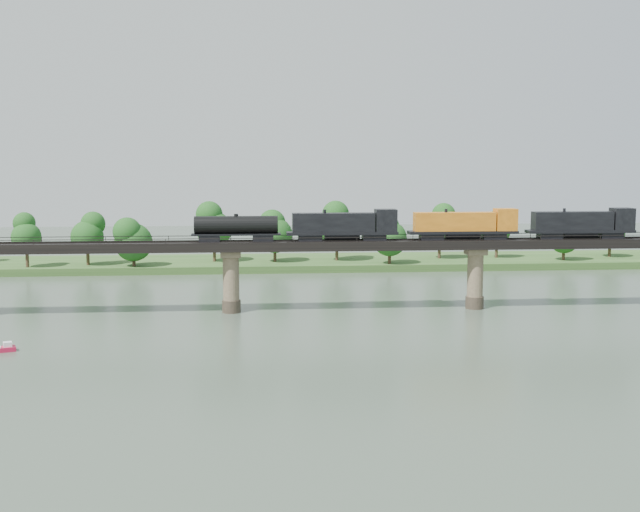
{
  "coord_description": "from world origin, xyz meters",
  "views": [
    {
      "loc": [
        3.41,
        -97.84,
        24.57
      ],
      "look_at": [
        14.34,
        30.0,
        9.0
      ],
      "focal_mm": 45.0,
      "sensor_mm": 36.0,
      "label": 1
    }
  ],
  "objects": [
    {
      "name": "freight_train",
      "position": [
        31.3,
        30.0,
        13.89
      ],
      "size": [
        72.69,
        2.83,
        5.0
      ],
      "color": "black",
      "rests_on": "bridge"
    },
    {
      "name": "ground",
      "position": [
        0.0,
        0.0,
        0.0
      ],
      "size": [
        400.0,
        400.0,
        0.0
      ],
      "primitive_type": "plane",
      "color": "#374638",
      "rests_on": "ground"
    },
    {
      "name": "bridge",
      "position": [
        0.0,
        30.0,
        5.46
      ],
      "size": [
        236.0,
        30.0,
        11.5
      ],
      "color": "#473A2D",
      "rests_on": "ground"
    },
    {
      "name": "far_bank",
      "position": [
        0.0,
        85.0,
        0.8
      ],
      "size": [
        300.0,
        24.0,
        1.6
      ],
      "primitive_type": "cube",
      "color": "#2D5020",
      "rests_on": "ground"
    },
    {
      "name": "far_treeline",
      "position": [
        -8.21,
        80.52,
        8.83
      ],
      "size": [
        289.06,
        17.54,
        13.6
      ],
      "color": "#382619",
      "rests_on": "far_bank"
    },
    {
      "name": "bridge_superstructure",
      "position": [
        0.0,
        30.0,
        11.79
      ],
      "size": [
        220.0,
        4.9,
        0.75
      ],
      "color": "black",
      "rests_on": "bridge"
    }
  ]
}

